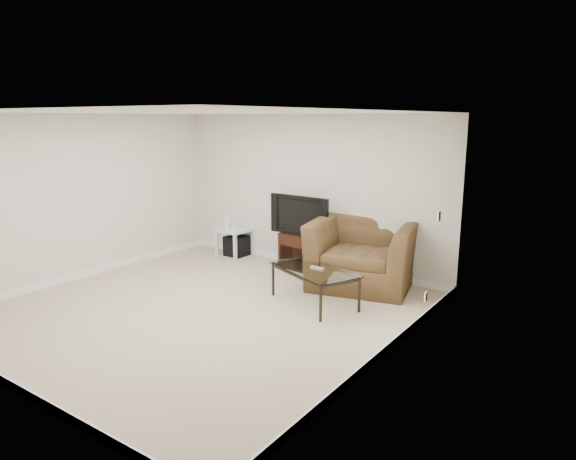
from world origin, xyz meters
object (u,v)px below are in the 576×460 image
Objects in this scene: tv_stand at (304,251)px; recliner at (363,243)px; side_table at (235,242)px; subwoofer at (237,246)px; coffee_table at (314,286)px; television at (303,215)px.

recliner is (1.18, -0.23, 0.35)m from tv_stand.
recliner reaches higher than tv_stand.
subwoofer is (0.03, 0.02, -0.07)m from side_table.
coffee_table is (2.49, -1.28, -0.00)m from side_table.
recliner is at bearing -6.19° from television.
tv_stand is 1.49m from side_table.
side_table reaches higher than subwoofer.
coffee_table is at bearing -27.21° from side_table.
side_table is 2.71m from recliner.
subwoofer is 0.24× the size of recliner.
recliner reaches higher than coffee_table.
recliner is at bearing -5.38° from subwoofer.
television is (-0.00, -0.03, 0.62)m from tv_stand.
tv_stand is at bearing -0.71° from subwoofer.
television reaches higher than tv_stand.
coffee_table is at bearing -112.87° from recliner.
recliner is (1.18, -0.20, -0.26)m from television.
television reaches higher than coffee_table.
television reaches higher than side_table.
tv_stand is 1.25m from recliner.
side_table is 2.80m from coffee_table.
recliner is (2.67, -0.23, 0.41)m from side_table.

